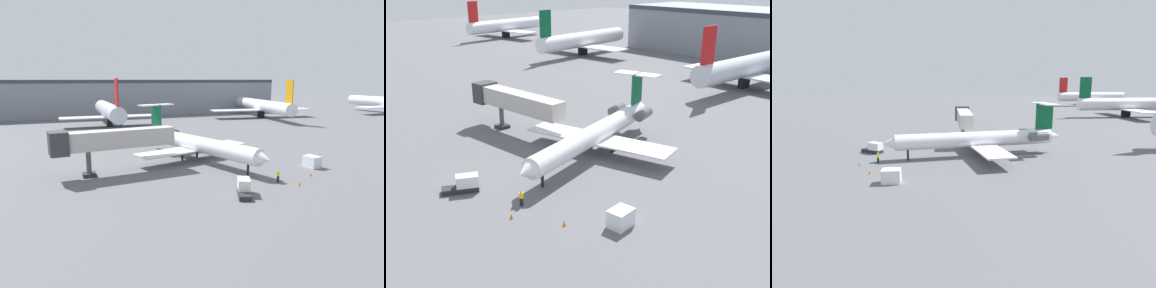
# 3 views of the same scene
# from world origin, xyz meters

# --- Properties ---
(ground_plane) EXTENTS (400.00, 400.00, 0.10)m
(ground_plane) POSITION_xyz_m (0.00, 0.00, -0.05)
(ground_plane) COLOR #5B5B60
(regional_jet) EXTENTS (21.04, 30.42, 8.76)m
(regional_jet) POSITION_xyz_m (-1.40, 2.46, 2.98)
(regional_jet) COLOR white
(regional_jet) RESTS_ON ground_plane
(jet_bridge) EXTENTS (17.92, 4.80, 6.64)m
(jet_bridge) POSITION_xyz_m (-16.12, -1.28, 4.94)
(jet_bridge) COLOR #B7B2A8
(jet_bridge) RESTS_ON ground_plane
(ground_crew_marshaller) EXTENTS (0.48, 0.44, 1.69)m
(ground_crew_marshaller) POSITION_xyz_m (4.19, -13.77, 0.86)
(ground_crew_marshaller) COLOR black
(ground_crew_marshaller) RESTS_ON ground_plane
(baggage_tug_lead) EXTENTS (2.98, 4.21, 1.90)m
(baggage_tug_lead) POSITION_xyz_m (-2.66, -16.64, 0.84)
(baggage_tug_lead) COLOR #262628
(baggage_tug_lead) RESTS_ON ground_plane
(cargo_container_uld) EXTENTS (2.10, 2.56, 1.78)m
(cargo_container_uld) POSITION_xyz_m (13.83, -9.02, 0.89)
(cargo_container_uld) COLOR silver
(cargo_container_uld) RESTS_ON ground_plane
(traffic_cone_near) EXTENTS (0.36, 0.36, 0.55)m
(traffic_cone_near) POSITION_xyz_m (10.24, -13.00, 0.28)
(traffic_cone_near) COLOR orange
(traffic_cone_near) RESTS_ON ground_plane
(traffic_cone_mid) EXTENTS (0.36, 0.36, 0.55)m
(traffic_cone_mid) POSITION_xyz_m (5.80, -16.08, 0.28)
(traffic_cone_mid) COLOR orange
(traffic_cone_mid) RESTS_ON ground_plane
(parked_airliner_west_end) EXTENTS (27.86, 32.77, 13.70)m
(parked_airliner_west_end) POSITION_xyz_m (-108.84, 56.66, 4.45)
(parked_airliner_west_end) COLOR silver
(parked_airliner_west_end) RESTS_ON ground_plane
(parked_airliner_west_mid) EXTENTS (29.28, 34.50, 13.64)m
(parked_airliner_west_mid) POSITION_xyz_m (-61.08, 52.75, 4.42)
(parked_airliner_west_mid) COLOR white
(parked_airliner_west_mid) RESTS_ON ground_plane
(parked_airliner_centre) EXTENTS (27.44, 32.65, 13.74)m
(parked_airliner_centre) POSITION_xyz_m (-8.00, 50.88, 4.47)
(parked_airliner_centre) COLOR silver
(parked_airliner_centre) RESTS_ON ground_plane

